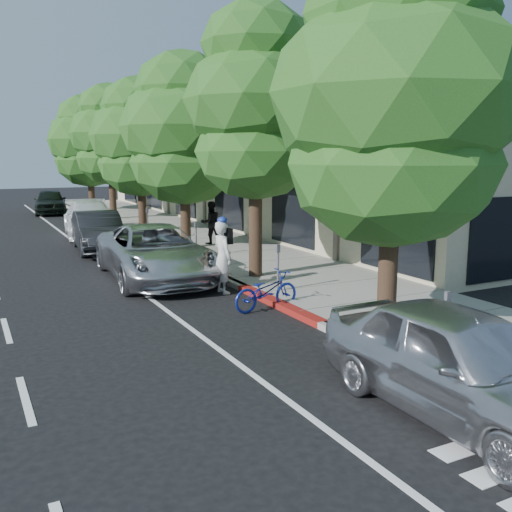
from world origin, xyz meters
TOP-DOWN VIEW (x-y plane):
  - ground at (0.00, 0.00)m, footprint 120.00×120.00m
  - sidewalk at (2.30, 8.00)m, footprint 4.60×56.00m
  - curb at (0.00, 8.00)m, footprint 0.30×56.00m
  - curb_red_segment at (0.00, 1.00)m, footprint 0.32×4.00m
  - storefront_building at (9.60, 18.00)m, footprint 10.00×36.00m
  - street_tree_0 at (0.90, -2.00)m, footprint 5.04×5.04m
  - street_tree_1 at (0.90, 4.00)m, footprint 4.19×4.19m
  - street_tree_2 at (0.90, 10.00)m, footprint 4.91×4.91m
  - street_tree_3 at (0.90, 16.00)m, footprint 4.77×4.77m
  - street_tree_4 at (0.90, 22.00)m, footprint 4.56×4.56m
  - street_tree_5 at (0.90, 28.00)m, footprint 5.34×5.34m
  - cyclist at (-0.62, 3.00)m, footprint 0.53×0.76m
  - bicycle at (-0.40, 0.90)m, footprint 1.87×0.85m
  - silver_suv at (-1.75, 5.50)m, footprint 3.06×6.10m
  - dark_sedan at (-2.16, 11.62)m, footprint 2.03×4.86m
  - white_pickup at (-1.56, 16.16)m, footprint 2.89×5.80m
  - dark_suv_far at (-1.75, 28.00)m, footprint 2.50×4.92m
  - near_car_a at (-0.68, -5.50)m, footprint 1.97×4.82m
  - pedestrian at (2.16, 10.48)m, footprint 0.87×0.68m

SIDE VIEW (x-z plane):
  - ground at x=0.00m, z-range 0.00..0.00m
  - sidewalk at x=2.30m, z-range 0.00..0.15m
  - curb at x=0.00m, z-range 0.00..0.15m
  - curb_red_segment at x=0.00m, z-range 0.00..0.15m
  - bicycle at x=-0.40m, z-range 0.00..0.95m
  - dark_sedan at x=-2.16m, z-range 0.00..1.56m
  - dark_suv_far at x=-1.75m, z-range 0.00..1.60m
  - white_pickup at x=-1.56m, z-range 0.00..1.62m
  - near_car_a at x=-0.68m, z-range 0.00..1.64m
  - silver_suv at x=-1.75m, z-range 0.00..1.66m
  - cyclist at x=-0.62m, z-range 0.00..1.99m
  - pedestrian at x=2.16m, z-range 0.15..1.90m
  - storefront_building at x=9.60m, z-range 0.00..7.00m
  - street_tree_3 at x=0.90m, z-range 0.83..8.28m
  - street_tree_5 at x=0.90m, z-range 0.78..8.54m
  - street_tree_2 at x=0.90m, z-range 0.85..8.53m
  - street_tree_0 at x=0.90m, z-range 0.87..8.72m
  - street_tree_4 at x=0.90m, z-range 0.96..8.74m
  - street_tree_1 at x=0.90m, z-range 1.12..9.22m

